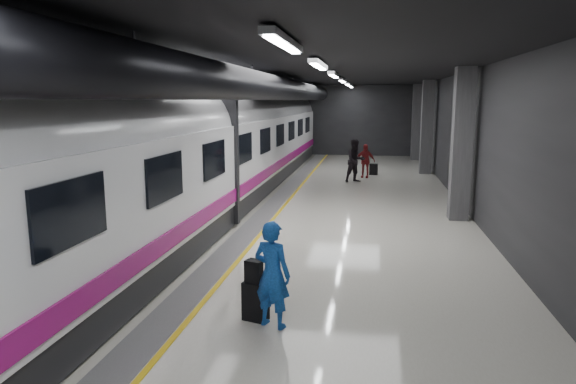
{
  "coord_description": "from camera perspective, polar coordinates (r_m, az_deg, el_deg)",
  "views": [
    {
      "loc": [
        1.92,
        -13.77,
        3.54
      ],
      "look_at": [
        -0.1,
        -1.36,
        1.29
      ],
      "focal_mm": 32.0,
      "sensor_mm": 36.0,
      "label": 1
    }
  ],
  "objects": [
    {
      "name": "shoulder_bag",
      "position": [
        8.36,
        -3.83,
        -8.83
      ],
      "size": [
        0.31,
        0.22,
        0.37
      ],
      "primitive_type": "cube",
      "rotation": [
        0.0,
        0.0,
        -0.3
      ],
      "color": "black",
      "rests_on": "suitcase_main"
    },
    {
      "name": "traveler_far_a",
      "position": [
        22.63,
        7.51,
        3.47
      ],
      "size": [
        1.16,
        1.09,
        1.89
      ],
      "primitive_type": "imported",
      "rotation": [
        0.0,
        0.0,
        0.55
      ],
      "color": "black",
      "rests_on": "ground"
    },
    {
      "name": "suitcase_far",
      "position": [
        25.05,
        9.49,
        2.5
      ],
      "size": [
        0.4,
        0.3,
        0.54
      ],
      "primitive_type": "cube",
      "rotation": [
        0.0,
        0.0,
        -0.2
      ],
      "color": "black",
      "rests_on": "ground"
    },
    {
      "name": "ground",
      "position": [
        14.35,
        1.27,
        -4.14
      ],
      "size": [
        40.0,
        40.0,
        0.0
      ],
      "primitive_type": "plane",
      "color": "beige",
      "rests_on": "ground"
    },
    {
      "name": "platform_hall",
      "position": [
        14.89,
        0.73,
        10.14
      ],
      "size": [
        10.02,
        40.02,
        4.51
      ],
      "color": "black",
      "rests_on": "ground"
    },
    {
      "name": "traveler_main",
      "position": [
        8.12,
        -1.77,
        -9.13
      ],
      "size": [
        0.73,
        0.6,
        1.72
      ],
      "primitive_type": "imported",
      "rotation": [
        0.0,
        0.0,
        2.8
      ],
      "color": "blue",
      "rests_on": "ground"
    },
    {
      "name": "traveler_far_b",
      "position": [
        24.04,
        8.55,
        3.44
      ],
      "size": [
        0.96,
        0.51,
        1.56
      ],
      "primitive_type": "imported",
      "rotation": [
        0.0,
        0.0,
        -0.15
      ],
      "color": "maroon",
      "rests_on": "ground"
    },
    {
      "name": "suitcase_main",
      "position": [
        8.54,
        -3.62,
        -12.0
      ],
      "size": [
        0.45,
        0.35,
        0.64
      ],
      "primitive_type": "cube",
      "rotation": [
        0.0,
        0.0,
        -0.29
      ],
      "color": "black",
      "rests_on": "ground"
    },
    {
      "name": "train",
      "position": [
        14.78,
        -11.3,
        4.24
      ],
      "size": [
        3.05,
        38.0,
        4.05
      ],
      "color": "black",
      "rests_on": "ground"
    }
  ]
}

